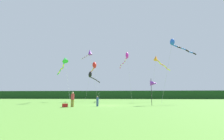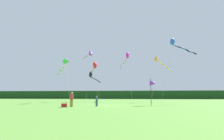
{
  "view_description": "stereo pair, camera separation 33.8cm",
  "coord_description": "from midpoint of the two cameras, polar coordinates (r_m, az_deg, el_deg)",
  "views": [
    {
      "loc": [
        2.86,
        -23.04,
        1.3
      ],
      "look_at": [
        0.0,
        6.0,
        5.65
      ],
      "focal_mm": 27.52,
      "sensor_mm": 36.0,
      "label": 1
    },
    {
      "loc": [
        3.2,
        -23.0,
        1.3
      ],
      "look_at": [
        0.0,
        6.0,
        5.65
      ],
      "focal_mm": 27.52,
      "sensor_mm": 36.0,
      "label": 2
    }
  ],
  "objects": [
    {
      "name": "person_adult",
      "position": [
        20.67,
        -13.44,
        -9.21
      ],
      "size": [
        0.38,
        0.38,
        1.71
      ],
      "color": "olive",
      "rests_on": "ground"
    },
    {
      "name": "kite_blue",
      "position": [
        30.32,
        20.05,
        8.11
      ],
      "size": [
        7.01,
        4.11,
        10.61
      ],
      "color": "#B2B2B2",
      "rests_on": "ground"
    },
    {
      "name": "ground_plane",
      "position": [
        23.25,
        -1.91,
        -11.68
      ],
      "size": [
        120.0,
        120.0,
        0.0
      ],
      "primitive_type": "plane",
      "color": "#5B9338"
    },
    {
      "name": "kite_red",
      "position": [
        38.55,
        -6.21,
        1.4
      ],
      "size": [
        3.84,
        6.8,
        8.85
      ],
      "color": "#B2B2B2",
      "rests_on": "ground"
    },
    {
      "name": "cooler_box",
      "position": [
        20.59,
        -15.79,
        -11.23
      ],
      "size": [
        0.56,
        0.35,
        0.4
      ],
      "primitive_type": "cube",
      "color": "red",
      "rests_on": "ground"
    },
    {
      "name": "person_child",
      "position": [
        21.31,
        -5.31,
        -10.06
      ],
      "size": [
        0.28,
        0.28,
        1.25
      ],
      "color": "#334C8C",
      "rests_on": "ground"
    },
    {
      "name": "kite_purple",
      "position": [
        40.34,
        -7.78,
        5.68
      ],
      "size": [
        5.02,
        3.82,
        11.93
      ],
      "color": "#B2B2B2",
      "rests_on": "ground"
    },
    {
      "name": "kite_black",
      "position": [
        38.78,
        -7.18,
        -1.83
      ],
      "size": [
        2.18,
        6.11,
        6.67
      ],
      "color": "#B2B2B2",
      "rests_on": "ground"
    },
    {
      "name": "kite_orange",
      "position": [
        37.53,
        14.75,
        3.24
      ],
      "size": [
        5.68,
        7.7,
        9.69
      ],
      "color": "#B2B2B2",
      "rests_on": "ground"
    },
    {
      "name": "kite_magenta",
      "position": [
        38.57,
        4.39,
        4.13
      ],
      "size": [
        2.85,
        8.41,
        10.83
      ],
      "color": "#B2B2B2",
      "rests_on": "ground"
    },
    {
      "name": "banner_flag_pole",
      "position": [
        23.69,
        13.27,
        -4.38
      ],
      "size": [
        0.9,
        0.7,
        3.58
      ],
      "color": "black",
      "rests_on": "ground"
    },
    {
      "name": "distant_treeline",
      "position": [
        68.09,
        3.11,
        -8.24
      ],
      "size": [
        108.0,
        3.95,
        3.13
      ],
      "primitive_type": "cube",
      "color": "#193D19",
      "rests_on": "ground"
    },
    {
      "name": "kite_green",
      "position": [
        33.08,
        -15.83,
        2.78
      ],
      "size": [
        6.28,
        9.13,
        8.52
      ],
      "color": "#B2B2B2",
      "rests_on": "ground"
    }
  ]
}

